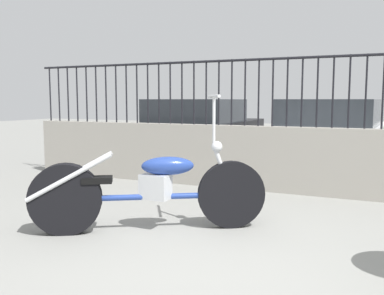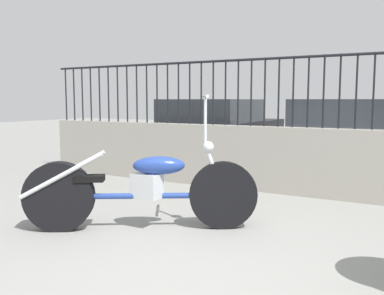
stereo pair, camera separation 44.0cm
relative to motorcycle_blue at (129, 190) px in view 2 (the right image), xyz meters
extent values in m
plane|color=gray|center=(1.12, -0.67, -0.40)|extent=(40.00, 40.00, 0.00)
cube|color=#9E998E|center=(1.12, 2.35, 0.05)|extent=(8.87, 0.18, 0.91)
cylinder|color=black|center=(-3.22, 2.35, 0.97)|extent=(0.02, 0.02, 0.93)
cylinder|color=black|center=(-3.02, 2.35, 0.97)|extent=(0.02, 0.02, 0.93)
cylinder|color=black|center=(-2.82, 2.35, 0.97)|extent=(0.02, 0.02, 0.93)
cylinder|color=black|center=(-2.63, 2.35, 0.97)|extent=(0.02, 0.02, 0.93)
cylinder|color=black|center=(-2.43, 2.35, 0.97)|extent=(0.02, 0.02, 0.93)
cylinder|color=black|center=(-2.23, 2.35, 0.97)|extent=(0.02, 0.02, 0.93)
cylinder|color=black|center=(-2.04, 2.35, 0.97)|extent=(0.02, 0.02, 0.93)
cylinder|color=black|center=(-1.84, 2.35, 0.97)|extent=(0.02, 0.02, 0.93)
cylinder|color=black|center=(-1.64, 2.35, 0.97)|extent=(0.02, 0.02, 0.93)
cylinder|color=black|center=(-1.45, 2.35, 0.97)|extent=(0.02, 0.02, 0.93)
cylinder|color=black|center=(-1.25, 2.35, 0.97)|extent=(0.02, 0.02, 0.93)
cylinder|color=black|center=(-1.05, 2.35, 0.97)|extent=(0.02, 0.02, 0.93)
cylinder|color=black|center=(-0.85, 2.35, 0.97)|extent=(0.02, 0.02, 0.93)
cylinder|color=black|center=(-0.66, 2.35, 0.97)|extent=(0.02, 0.02, 0.93)
cylinder|color=black|center=(-0.46, 2.35, 0.97)|extent=(0.02, 0.02, 0.93)
cylinder|color=black|center=(-0.26, 2.35, 0.97)|extent=(0.02, 0.02, 0.93)
cylinder|color=black|center=(-0.07, 2.35, 0.97)|extent=(0.02, 0.02, 0.93)
cylinder|color=black|center=(0.13, 2.35, 0.97)|extent=(0.02, 0.02, 0.93)
cylinder|color=black|center=(0.33, 2.35, 0.97)|extent=(0.02, 0.02, 0.93)
cylinder|color=black|center=(0.52, 2.35, 0.97)|extent=(0.02, 0.02, 0.93)
cylinder|color=black|center=(0.72, 2.35, 0.97)|extent=(0.02, 0.02, 0.93)
cylinder|color=black|center=(0.92, 2.35, 0.97)|extent=(0.02, 0.02, 0.93)
cylinder|color=black|center=(1.12, 2.35, 0.97)|extent=(0.02, 0.02, 0.93)
cylinder|color=black|center=(1.31, 2.35, 0.97)|extent=(0.02, 0.02, 0.93)
cylinder|color=black|center=(1.51, 2.35, 0.97)|extent=(0.02, 0.02, 0.93)
cylinder|color=black|center=(1.71, 2.35, 0.97)|extent=(0.02, 0.02, 0.93)
cylinder|color=black|center=(1.90, 2.35, 0.97)|extent=(0.02, 0.02, 0.93)
cylinder|color=black|center=(1.12, 2.35, 1.42)|extent=(8.87, 0.04, 0.04)
cylinder|color=black|center=(0.79, 0.49, -0.06)|extent=(0.61, 0.43, 0.67)
cylinder|color=black|center=(-0.57, -0.36, -0.06)|extent=(0.65, 0.48, 0.68)
cylinder|color=navy|center=(0.11, 0.07, -0.06)|extent=(1.28, 0.83, 0.06)
cube|color=silver|center=(0.15, 0.09, 0.04)|extent=(0.28, 0.18, 0.24)
ellipsoid|color=navy|center=(0.25, 0.16, 0.24)|extent=(0.54, 0.44, 0.18)
cube|color=black|center=(-0.32, -0.20, 0.12)|extent=(0.32, 0.28, 0.06)
cylinder|color=silver|center=(0.71, 0.44, 0.19)|extent=(0.21, 0.15, 0.51)
sphere|color=silver|center=(0.66, 0.41, 0.42)|extent=(0.11, 0.11, 0.11)
cylinder|color=silver|center=(0.64, 0.40, 0.67)|extent=(0.03, 0.03, 0.47)
cylinder|color=silver|center=(0.64, 0.40, 0.90)|extent=(0.30, 0.46, 0.03)
cylinder|color=silver|center=(-0.49, -0.39, 0.16)|extent=(0.70, 0.46, 0.45)
cylinder|color=silver|center=(-0.57, -0.27, 0.16)|extent=(0.70, 0.46, 0.45)
cylinder|color=black|center=(-2.34, 6.08, -0.08)|extent=(0.13, 0.64, 0.64)
cylinder|color=black|center=(-0.65, 6.13, -0.08)|extent=(0.13, 0.64, 0.64)
cylinder|color=black|center=(-2.27, 3.60, -0.08)|extent=(0.13, 0.64, 0.64)
cylinder|color=black|center=(-0.58, 3.65, -0.08)|extent=(0.13, 0.64, 0.64)
cube|color=black|center=(-1.46, 4.86, 0.13)|extent=(1.91, 4.05, 0.57)
cube|color=#2D3338|center=(-1.45, 4.66, 0.65)|extent=(1.67, 1.97, 0.47)
cylinder|color=black|center=(0.42, 6.24, -0.08)|extent=(0.14, 0.64, 0.64)
cylinder|color=black|center=(0.32, 3.78, -0.08)|extent=(0.14, 0.64, 0.64)
cube|color=silver|center=(1.21, 4.97, 0.12)|extent=(1.96, 4.04, 0.55)
cube|color=#2D3338|center=(1.20, 4.77, 0.64)|extent=(1.69, 1.97, 0.49)
camera|label=1|loc=(2.16, -3.46, 0.87)|focal=40.00mm
camera|label=2|loc=(2.56, -3.26, 0.87)|focal=40.00mm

